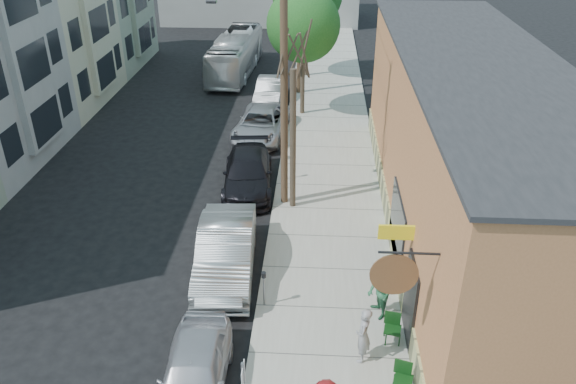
# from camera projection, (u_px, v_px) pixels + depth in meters

# --- Properties ---
(ground) EXTENTS (120.00, 120.00, 0.00)m
(ground) POSITION_uv_depth(u_px,v_px,m) (193.00, 306.00, 17.52)
(ground) COLOR black
(sidewalk) EXTENTS (4.50, 58.00, 0.15)m
(sidewalk) POSITION_uv_depth(u_px,v_px,m) (328.00, 157.00, 26.87)
(sidewalk) COLOR #A9A89C
(sidewalk) RESTS_ON ground
(cafe_building) EXTENTS (6.60, 20.20, 6.61)m
(cafe_building) POSITION_uv_depth(u_px,v_px,m) (466.00, 150.00, 19.82)
(cafe_building) COLOR #B67043
(cafe_building) RESTS_ON ground
(apartment_row) EXTENTS (6.30, 32.00, 9.00)m
(apartment_row) POSITION_uv_depth(u_px,v_px,m) (10.00, 44.00, 28.19)
(apartment_row) COLOR gray
(apartment_row) RESTS_ON ground
(parking_meter_near) EXTENTS (0.14, 0.14, 1.24)m
(parking_meter_near) POSITION_uv_depth(u_px,v_px,m) (264.00, 283.00, 16.94)
(parking_meter_near) COLOR slate
(parking_meter_near) RESTS_ON sidewalk
(parking_meter_far) EXTENTS (0.14, 0.14, 1.24)m
(parking_meter_far) POSITION_uv_depth(u_px,v_px,m) (283.00, 162.00, 24.27)
(parking_meter_far) COLOR slate
(parking_meter_far) RESTS_ON sidewalk
(utility_pole_near) EXTENTS (3.57, 0.28, 10.00)m
(utility_pole_near) POSITION_uv_depth(u_px,v_px,m) (282.00, 76.00, 20.45)
(utility_pole_near) COLOR #503A28
(utility_pole_near) RESTS_ON sidewalk
(utility_pole_far) EXTENTS (1.80, 0.28, 10.00)m
(utility_pole_far) POSITION_uv_depth(u_px,v_px,m) (299.00, 6.00, 32.46)
(utility_pole_far) COLOR #503A28
(utility_pole_far) RESTS_ON sidewalk
(tree_bare) EXTENTS (0.24, 0.24, 5.62)m
(tree_bare) POSITION_uv_depth(u_px,v_px,m) (293.00, 141.00, 21.34)
(tree_bare) COLOR #44392C
(tree_bare) RESTS_ON sidewalk
(tree_leafy_mid) EXTENTS (3.90, 3.90, 6.83)m
(tree_leafy_mid) POSITION_uv_depth(u_px,v_px,m) (303.00, 25.00, 29.47)
(tree_leafy_mid) COLOR #44392C
(tree_leafy_mid) RESTS_ON sidewalk
(patio_chair_a) EXTENTS (0.60, 0.60, 0.88)m
(patio_chair_a) POSITION_uv_depth(u_px,v_px,m) (393.00, 329.00, 15.76)
(patio_chair_a) COLOR #0F3712
(patio_chair_a) RESTS_ON sidewalk
(patio_chair_b) EXTENTS (0.63, 0.63, 0.88)m
(patio_chair_b) POSITION_uv_depth(u_px,v_px,m) (403.00, 380.00, 14.16)
(patio_chair_b) COLOR #0F3712
(patio_chair_b) RESTS_ON sidewalk
(patron_grey) EXTENTS (0.50, 0.68, 1.68)m
(patron_grey) POSITION_uv_depth(u_px,v_px,m) (363.00, 335.00, 14.98)
(patron_grey) COLOR gray
(patron_grey) RESTS_ON sidewalk
(patron_green) EXTENTS (0.85, 0.97, 1.68)m
(patron_green) POSITION_uv_depth(u_px,v_px,m) (379.00, 293.00, 16.52)
(patron_green) COLOR #286541
(patron_green) RESTS_ON sidewalk
(car_0) EXTENTS (1.80, 4.17, 1.40)m
(car_0) POSITION_uv_depth(u_px,v_px,m) (194.00, 373.00, 14.22)
(car_0) COLOR silver
(car_0) RESTS_ON ground
(car_1) EXTENTS (2.18, 5.30, 1.71)m
(car_1) POSITION_uv_depth(u_px,v_px,m) (226.00, 251.00, 18.64)
(car_1) COLOR #969B9D
(car_1) RESTS_ON ground
(car_2) EXTENTS (2.44, 5.16, 1.45)m
(car_2) POSITION_uv_depth(u_px,v_px,m) (248.00, 173.00, 23.95)
(car_2) COLOR black
(car_2) RESTS_ON ground
(car_3) EXTENTS (2.90, 5.39, 1.44)m
(car_3) POSITION_uv_depth(u_px,v_px,m) (261.00, 124.00, 28.83)
(car_3) COLOR #A1A2A9
(car_3) RESTS_ON ground
(car_4) EXTENTS (1.68, 4.42, 1.44)m
(car_4) POSITION_uv_depth(u_px,v_px,m) (270.00, 91.00, 33.43)
(car_4) COLOR #989B9F
(car_4) RESTS_ON ground
(bus) EXTENTS (2.73, 9.70, 2.67)m
(bus) POSITION_uv_depth(u_px,v_px,m) (236.00, 54.00, 38.26)
(bus) COLOR silver
(bus) RESTS_ON ground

